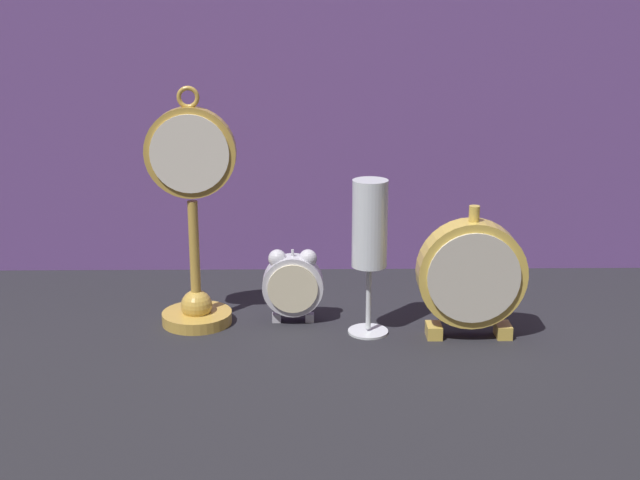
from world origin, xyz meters
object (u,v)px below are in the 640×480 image
Objects in this scene: pocket_watch_on_stand at (193,225)px; alarm_clock_twin_bell at (293,282)px; mantel_clock_silver at (471,275)px; champagne_flute at (370,234)px.

pocket_watch_on_stand is 0.16m from alarm_clock_twin_bell.
mantel_clock_silver is at bearing -13.98° from alarm_clock_twin_bell.
pocket_watch_on_stand reaches higher than champagne_flute.
champagne_flute is (0.24, -0.04, -0.00)m from pocket_watch_on_stand.
mantel_clock_silver is 0.14m from champagne_flute.
pocket_watch_on_stand is 3.12× the size of alarm_clock_twin_bell.
alarm_clock_twin_bell is at bearing 158.33° from champagne_flute.
mantel_clock_silver is at bearing -7.70° from champagne_flute.
pocket_watch_on_stand is 1.82× the size of mantel_clock_silver.
champagne_flute reaches higher than alarm_clock_twin_bell.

